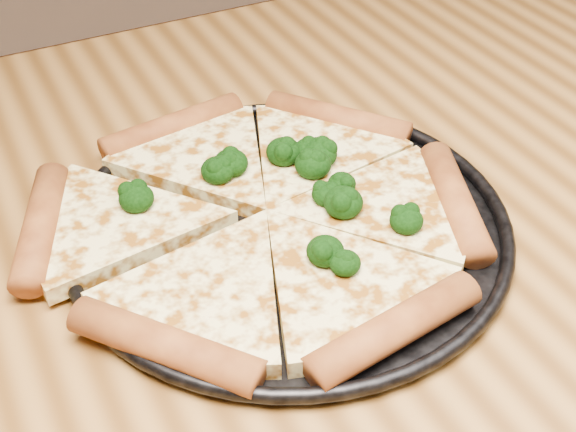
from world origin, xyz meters
name	(u,v)px	position (x,y,z in m)	size (l,w,h in m)	color
dining_table	(295,340)	(0.00, 0.00, 0.66)	(1.20, 0.90, 0.75)	olive
pizza_pan	(288,224)	(0.01, 0.04, 0.76)	(0.36, 0.36, 0.02)	black
pizza	(262,213)	(-0.01, 0.05, 0.77)	(0.39, 0.36, 0.03)	#F8EA97
broccoli_florets	(294,183)	(0.03, 0.06, 0.78)	(0.21, 0.18, 0.02)	black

